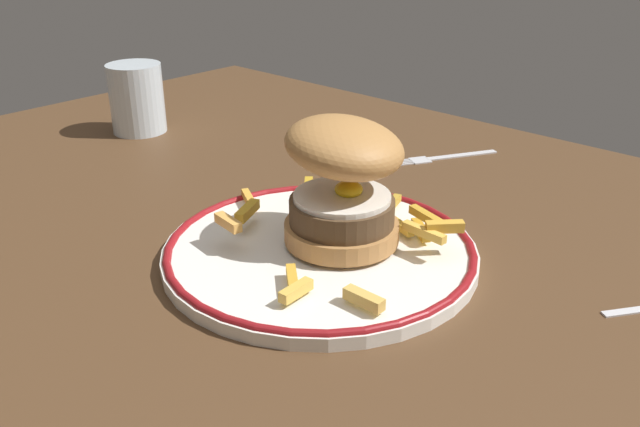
{
  "coord_description": "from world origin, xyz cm",
  "views": [
    {
      "loc": [
        40.87,
        -41.21,
        30.28
      ],
      "look_at": [
        3.44,
        -0.53,
        4.6
      ],
      "focal_mm": 37.74,
      "sensor_mm": 36.0,
      "label": 1
    }
  ],
  "objects_px": {
    "water_glass": "(137,103)",
    "dinner_plate": "(320,250)",
    "burger": "(343,180)",
    "fork": "(444,157)"
  },
  "relations": [
    {
      "from": "burger",
      "to": "fork",
      "type": "relative_size",
      "value": 1.11
    },
    {
      "from": "dinner_plate",
      "to": "burger",
      "type": "xyz_separation_m",
      "value": [
        0.01,
        0.02,
        0.07
      ]
    },
    {
      "from": "burger",
      "to": "fork",
      "type": "bearing_deg",
      "value": 104.21
    },
    {
      "from": "dinner_plate",
      "to": "water_glass",
      "type": "xyz_separation_m",
      "value": [
        -0.45,
        0.11,
        0.03
      ]
    },
    {
      "from": "water_glass",
      "to": "dinner_plate",
      "type": "bearing_deg",
      "value": -13.15
    },
    {
      "from": "water_glass",
      "to": "fork",
      "type": "xyz_separation_m",
      "value": [
        0.39,
        0.2,
        -0.04
      ]
    },
    {
      "from": "burger",
      "to": "dinner_plate",
      "type": "bearing_deg",
      "value": -107.35
    },
    {
      "from": "burger",
      "to": "water_glass",
      "type": "bearing_deg",
      "value": 169.84
    },
    {
      "from": "fork",
      "to": "water_glass",
      "type": "bearing_deg",
      "value": -152.41
    },
    {
      "from": "water_glass",
      "to": "fork",
      "type": "bearing_deg",
      "value": 27.59
    }
  ]
}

